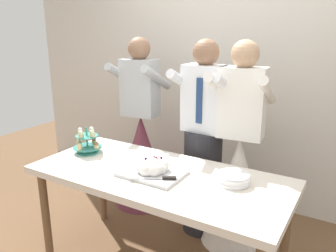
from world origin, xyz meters
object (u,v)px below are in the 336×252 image
person_groom (203,150)px  person_bride (238,177)px  main_cake_tray (152,169)px  person_guest (141,148)px  dessert_table (158,183)px  cupcake_stand (87,142)px  plate_stack (234,179)px

person_groom → person_bride: size_ratio=1.00×
main_cake_tray → person_bride: person_bride is taller
person_bride → person_guest: size_ratio=1.00×
dessert_table → person_bride: 0.74m
cupcake_stand → plate_stack: bearing=3.0°
dessert_table → person_groom: size_ratio=1.08×
dessert_table → person_groom: (0.04, 0.64, 0.05)m
person_groom → cupcake_stand: bearing=-141.6°
dessert_table → person_bride: bearing=60.8°
cupcake_stand → main_cake_tray: bearing=-8.2°
person_bride → person_guest: (-1.06, 0.15, 0.00)m
cupcake_stand → main_cake_tray: 0.69m
person_groom → plate_stack: bearing=-48.7°
plate_stack → person_groom: 0.70m
cupcake_stand → person_groom: bearing=38.4°
person_bride → person_guest: bearing=171.8°
main_cake_tray → person_groom: 0.69m
main_cake_tray → cupcake_stand: bearing=171.8°
main_cake_tray → plate_stack: 0.54m
dessert_table → person_groom: bearing=86.6°
person_guest → cupcake_stand: bearing=-90.3°
person_groom → person_guest: bearing=169.0°
plate_stack → person_groom: person_groom is taller
dessert_table → plate_stack: (0.50, 0.12, 0.11)m
person_groom → person_bride: 0.36m
cupcake_stand → person_guest: bearing=89.7°
person_groom → main_cake_tray: bearing=-94.8°
cupcake_stand → main_cake_tray: cupcake_stand is taller
dessert_table → person_groom: person_groom is taller
person_groom → person_bride: bearing=-1.5°
cupcake_stand → person_bride: person_bride is taller
dessert_table → cupcake_stand: 0.72m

